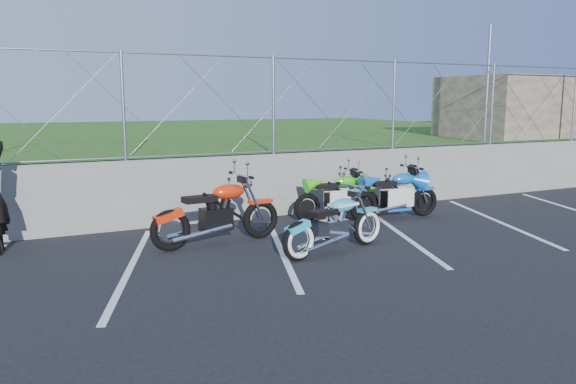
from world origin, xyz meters
name	(u,v)px	position (x,y,z in m)	size (l,w,h in m)	color
ground	(308,264)	(0.00, 0.00, 0.00)	(90.00, 90.00, 0.00)	black
retaining_wall	(229,188)	(0.00, 3.50, 0.65)	(30.00, 0.22, 1.30)	slate
grass_field	(136,149)	(0.00, 13.50, 0.65)	(30.00, 20.00, 1.30)	#264F15
stone_building	(528,107)	(10.50, 5.50, 2.20)	(5.00, 3.00, 1.80)	brown
chain_link_fence	(227,105)	(0.00, 3.50, 2.30)	(28.00, 0.03, 2.00)	gray
sign_pole	(487,84)	(7.20, 3.90, 2.80)	(0.08, 0.08, 3.00)	gray
parking_lines	(343,240)	(1.20, 1.00, 0.00)	(18.29, 4.31, 0.01)	silver
cruiser_turquoise	(336,226)	(0.70, 0.39, 0.42)	(2.08, 0.74, 1.06)	black
naked_orange	(219,215)	(-0.82, 1.68, 0.50)	(2.33, 0.79, 1.16)	black
sportbike_green	(339,198)	(2.05, 2.60, 0.43)	(1.92, 0.68, 0.99)	black
sportbike_blue	(396,197)	(3.11, 2.10, 0.46)	(2.05, 0.73, 1.06)	black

